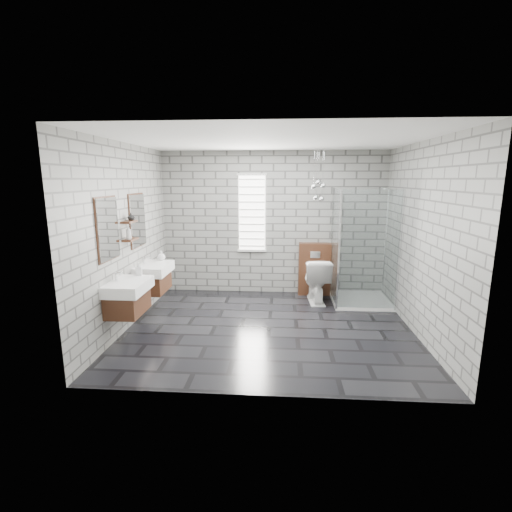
# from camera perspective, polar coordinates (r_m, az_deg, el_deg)

# --- Properties ---
(floor) EXTENTS (4.20, 3.60, 0.02)m
(floor) POSITION_cam_1_polar(r_m,az_deg,el_deg) (5.68, 2.02, -10.99)
(floor) COLOR black
(floor) RESTS_ON ground
(ceiling) EXTENTS (4.20, 3.60, 0.02)m
(ceiling) POSITION_cam_1_polar(r_m,az_deg,el_deg) (5.26, 2.25, 17.49)
(ceiling) COLOR white
(ceiling) RESTS_ON wall_back
(wall_back) EXTENTS (4.20, 0.02, 2.70)m
(wall_back) POSITION_cam_1_polar(r_m,az_deg,el_deg) (7.09, 2.63, 4.99)
(wall_back) COLOR gray
(wall_back) RESTS_ON floor
(wall_front) EXTENTS (4.20, 0.02, 2.70)m
(wall_front) POSITION_cam_1_polar(r_m,az_deg,el_deg) (3.53, 1.13, -1.92)
(wall_front) COLOR gray
(wall_front) RESTS_ON floor
(wall_left) EXTENTS (0.02, 3.60, 2.70)m
(wall_left) POSITION_cam_1_polar(r_m,az_deg,el_deg) (5.77, -19.34, 2.78)
(wall_left) COLOR gray
(wall_left) RESTS_ON floor
(wall_right) EXTENTS (0.02, 3.60, 2.70)m
(wall_right) POSITION_cam_1_polar(r_m,az_deg,el_deg) (5.64, 24.10, 2.23)
(wall_right) COLOR gray
(wall_right) RESTS_ON floor
(vanity_left) EXTENTS (0.47, 0.70, 1.57)m
(vanity_left) POSITION_cam_1_polar(r_m,az_deg,el_deg) (5.27, -19.44, -4.65)
(vanity_left) COLOR #492716
(vanity_left) RESTS_ON wall_left
(vanity_right) EXTENTS (0.47, 0.70, 1.57)m
(vanity_right) POSITION_cam_1_polar(r_m,az_deg,el_deg) (6.17, -15.77, -2.06)
(vanity_right) COLOR #492716
(vanity_right) RESTS_ON wall_left
(shelf_lower) EXTENTS (0.14, 0.30, 0.03)m
(shelf_lower) POSITION_cam_1_polar(r_m,az_deg,el_deg) (5.70, -18.77, 2.40)
(shelf_lower) COLOR #492716
(shelf_lower) RESTS_ON wall_left
(shelf_upper) EXTENTS (0.14, 0.30, 0.03)m
(shelf_upper) POSITION_cam_1_polar(r_m,az_deg,el_deg) (5.66, -18.95, 5.00)
(shelf_upper) COLOR #492716
(shelf_upper) RESTS_ON wall_left
(window) EXTENTS (0.56, 0.05, 1.48)m
(window) POSITION_cam_1_polar(r_m,az_deg,el_deg) (7.07, -0.63, 6.61)
(window) COLOR white
(window) RESTS_ON wall_back
(cistern_panel) EXTENTS (0.60, 0.20, 1.00)m
(cistern_panel) POSITION_cam_1_polar(r_m,az_deg,el_deg) (7.16, 8.96, -1.99)
(cistern_panel) COLOR #492716
(cistern_panel) RESTS_ON floor
(flush_plate) EXTENTS (0.18, 0.01, 0.12)m
(flush_plate) POSITION_cam_1_polar(r_m,az_deg,el_deg) (6.99, 9.11, 0.19)
(flush_plate) COLOR silver
(flush_plate) RESTS_ON cistern_panel
(shower_enclosure) EXTENTS (1.00, 1.00, 2.03)m
(shower_enclosure) POSITION_cam_1_polar(r_m,az_deg,el_deg) (6.76, 15.26, -3.06)
(shower_enclosure) COLOR white
(shower_enclosure) RESTS_ON floor
(pendant_cluster) EXTENTS (0.27, 0.25, 0.90)m
(pendant_cluster) POSITION_cam_1_polar(r_m,az_deg,el_deg) (6.62, 9.60, 10.06)
(pendant_cluster) COLOR silver
(pendant_cluster) RESTS_ON ceiling
(toilet) EXTENTS (0.50, 0.81, 0.80)m
(toilet) POSITION_cam_1_polar(r_m,az_deg,el_deg) (6.78, 9.23, -3.65)
(toilet) COLOR white
(toilet) RESTS_ON floor
(soap_bottle_a) EXTENTS (0.10, 0.10, 0.18)m
(soap_bottle_a) POSITION_cam_1_polar(r_m,az_deg,el_deg) (5.48, -17.60, -1.90)
(soap_bottle_a) COLOR #B2B2B2
(soap_bottle_a) RESTS_ON vanity_left
(soap_bottle_b) EXTENTS (0.13, 0.13, 0.16)m
(soap_bottle_b) POSITION_cam_1_polar(r_m,az_deg,el_deg) (6.38, -14.37, 0.06)
(soap_bottle_b) COLOR #B2B2B2
(soap_bottle_b) RESTS_ON vanity_right
(soap_bottle_c) EXTENTS (0.10, 0.10, 0.20)m
(soap_bottle_c) POSITION_cam_1_polar(r_m,az_deg,el_deg) (5.62, -19.02, 3.45)
(soap_bottle_c) COLOR #B2B2B2
(soap_bottle_c) RESTS_ON shelf_lower
(vase) EXTENTS (0.12, 0.12, 0.11)m
(vase) POSITION_cam_1_polar(r_m,az_deg,el_deg) (5.71, -18.66, 5.76)
(vase) COLOR #B2B2B2
(vase) RESTS_ON shelf_upper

